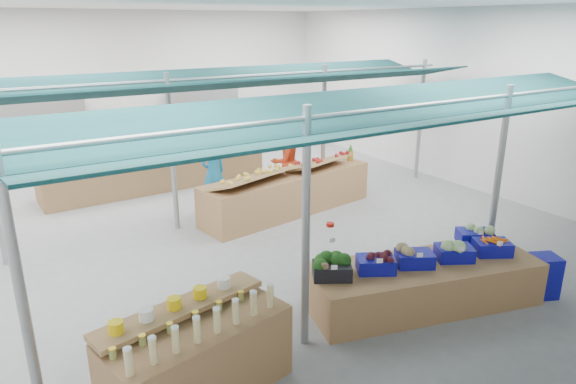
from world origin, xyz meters
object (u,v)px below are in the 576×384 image
vendor_right (285,161)px  crate_stack (538,276)px  veg_counter (424,284)px  bottle_shelf (196,355)px  fruit_counter (288,193)px  vendor_left (213,172)px

vendor_right → crate_stack: bearing=87.5°
veg_counter → vendor_right: (0.97, 5.31, 0.47)m
veg_counter → vendor_right: vendor_right is taller
veg_counter → crate_stack: (1.60, -0.72, -0.00)m
bottle_shelf → fruit_counter: (3.82, 4.25, -0.05)m
crate_stack → vendor_right: 6.09m
veg_counter → fruit_counter: (0.37, 4.21, 0.11)m
vendor_right → veg_counter: bearing=71.2°
fruit_counter → vendor_left: bearing=129.0°
crate_stack → vendor_right: vendor_right is taller
veg_counter → vendor_left: bearing=113.8°
veg_counter → crate_stack: size_ratio=5.19×
bottle_shelf → veg_counter: (3.45, 0.03, -0.15)m
vendor_left → fruit_counter: bearing=129.0°
bottle_shelf → veg_counter: size_ratio=0.64×
fruit_counter → vendor_right: 1.31m
bottle_shelf → veg_counter: bearing=-11.3°
crate_stack → vendor_left: vendor_left is taller
bottle_shelf → crate_stack: bearing=-19.6°
bottle_shelf → fruit_counter: size_ratio=0.53×
vendor_right → vendor_left: bearing=-8.5°
veg_counter → crate_stack: 1.76m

